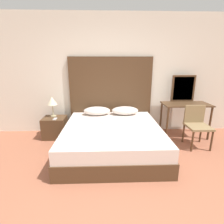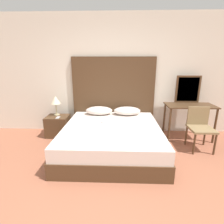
# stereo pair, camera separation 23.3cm
# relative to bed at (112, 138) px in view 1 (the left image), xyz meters

# --- Properties ---
(ground_plane) EXTENTS (16.00, 16.00, 0.00)m
(ground_plane) POSITION_rel_bed_xyz_m (-0.01, -1.38, -0.24)
(ground_plane) COLOR #9E5B42
(wall_back) EXTENTS (10.00, 0.06, 2.70)m
(wall_back) POSITION_rel_bed_xyz_m (-0.01, 1.07, 1.11)
(wall_back) COLOR silver
(wall_back) RESTS_ON ground_plane
(bed) EXTENTS (1.82, 1.94, 0.49)m
(bed) POSITION_rel_bed_xyz_m (0.00, 0.00, 0.00)
(bed) COLOR #4C331E
(bed) RESTS_ON ground_plane
(headboard) EXTENTS (1.91, 0.05, 1.77)m
(headboard) POSITION_rel_bed_xyz_m (-0.00, 1.00, 0.64)
(headboard) COLOR #4C331E
(headboard) RESTS_ON ground_plane
(pillow_left) EXTENTS (0.60, 0.35, 0.18)m
(pillow_left) POSITION_rel_bed_xyz_m (-0.32, 0.75, 0.34)
(pillow_left) COLOR silver
(pillow_left) RESTS_ON bed
(pillow_right) EXTENTS (0.60, 0.35, 0.18)m
(pillow_right) POSITION_rel_bed_xyz_m (0.32, 0.75, 0.34)
(pillow_right) COLOR silver
(pillow_right) RESTS_ON bed
(phone_on_bed) EXTENTS (0.14, 0.16, 0.01)m
(phone_on_bed) POSITION_rel_bed_xyz_m (-0.18, 0.20, 0.25)
(phone_on_bed) COLOR #B7B7BC
(phone_on_bed) RESTS_ON bed
(nightstand) EXTENTS (0.49, 0.44, 0.47)m
(nightstand) POSITION_rel_bed_xyz_m (-1.27, 0.66, -0.01)
(nightstand) COLOR #4C331E
(nightstand) RESTS_ON ground_plane
(table_lamp) EXTENTS (0.22, 0.22, 0.45)m
(table_lamp) POSITION_rel_bed_xyz_m (-1.31, 0.75, 0.57)
(table_lamp) COLOR tan
(table_lamp) RESTS_ON nightstand
(phone_on_nightstand) EXTENTS (0.07, 0.15, 0.01)m
(phone_on_nightstand) POSITION_rel_bed_xyz_m (-1.22, 0.55, 0.23)
(phone_on_nightstand) COLOR #B7B7BC
(phone_on_nightstand) RESTS_ON nightstand
(vanity_desk) EXTENTS (1.02, 0.52, 0.77)m
(vanity_desk) POSITION_rel_bed_xyz_m (1.66, 0.62, 0.40)
(vanity_desk) COLOR #4C331E
(vanity_desk) RESTS_ON ground_plane
(vanity_mirror) EXTENTS (0.53, 0.03, 0.60)m
(vanity_mirror) POSITION_rel_bed_xyz_m (1.66, 0.86, 0.83)
(vanity_mirror) COLOR #4C331E
(vanity_mirror) RESTS_ON vanity_desk
(chair) EXTENTS (0.43, 0.46, 0.81)m
(chair) POSITION_rel_bed_xyz_m (1.71, 0.17, 0.23)
(chair) COLOR olive
(chair) RESTS_ON ground_plane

